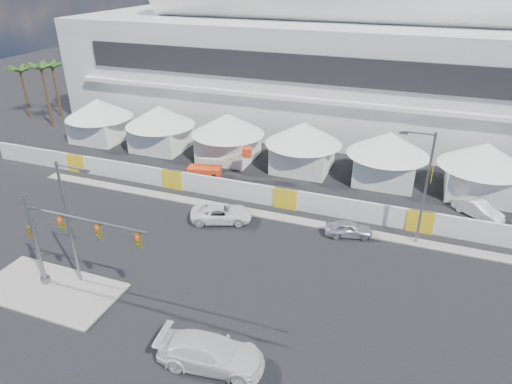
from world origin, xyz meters
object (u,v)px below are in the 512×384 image
at_px(boom_lift, 210,169).
at_px(streetlight_median, 70,217).
at_px(traffic_mast, 59,241).
at_px(pickup_near, 211,353).
at_px(lot_car_a, 478,209).
at_px(streetlight_curb, 424,182).
at_px(sedan_silver, 349,229).
at_px(pickup_curb, 221,213).

bearing_deg(boom_lift, streetlight_median, -105.84).
bearing_deg(traffic_mast, pickup_near, -11.67).
bearing_deg(traffic_mast, boom_lift, 86.89).
distance_m(lot_car_a, streetlight_curb, 9.70).
height_order(streetlight_median, streetlight_curb, streetlight_curb).
bearing_deg(sedan_silver, boom_lift, 52.75).
distance_m(sedan_silver, pickup_curb, 11.19).
distance_m(sedan_silver, boom_lift, 17.38).
xyz_separation_m(sedan_silver, streetlight_curb, (5.22, 0.82, 4.92)).
bearing_deg(streetlight_curb, traffic_mast, -146.41).
distance_m(lot_car_a, boom_lift, 26.50).
bearing_deg(pickup_near, lot_car_a, -38.84).
height_order(pickup_near, streetlight_curb, streetlight_curb).
xyz_separation_m(streetlight_curb, boom_lift, (-21.30, 5.75, -4.65)).
bearing_deg(streetlight_median, traffic_mast, -110.44).
height_order(sedan_silver, traffic_mast, traffic_mast).
distance_m(streetlight_curb, boom_lift, 22.55).
xyz_separation_m(pickup_near, lot_car_a, (15.27, 24.05, -0.16)).
bearing_deg(streetlight_median, sedan_silver, 37.77).
distance_m(traffic_mast, boom_lift, 20.91).
xyz_separation_m(lot_car_a, traffic_mast, (-27.61, -21.50, 3.33)).
relative_size(sedan_silver, pickup_curb, 0.73).
distance_m(pickup_curb, streetlight_median, 13.74).
xyz_separation_m(pickup_curb, pickup_near, (6.22, -15.14, 0.14)).
relative_size(pickup_near, streetlight_curb, 0.64).
bearing_deg(pickup_near, streetlight_curb, -36.47).
height_order(lot_car_a, streetlight_curb, streetlight_curb).
distance_m(sedan_silver, pickup_near, 17.32).
bearing_deg(streetlight_curb, pickup_near, -120.05).
xyz_separation_m(pickup_near, streetlight_curb, (10.09, 17.44, 4.69)).
relative_size(streetlight_median, streetlight_curb, 0.97).
relative_size(streetlight_curb, boom_lift, 1.36).
bearing_deg(pickup_near, boom_lift, 19.38).
bearing_deg(pickup_curb, traffic_mast, 132.48).
distance_m(sedan_silver, traffic_mast, 22.48).
distance_m(pickup_curb, boom_lift, 9.48).
xyz_separation_m(sedan_silver, lot_car_a, (10.41, 7.43, 0.07)).
relative_size(pickup_near, lot_car_a, 1.37).
relative_size(sedan_silver, traffic_mast, 0.41).
bearing_deg(pickup_curb, streetlight_curb, -103.62).
bearing_deg(pickup_curb, sedan_silver, -104.06).
relative_size(pickup_near, streetlight_median, 0.66).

